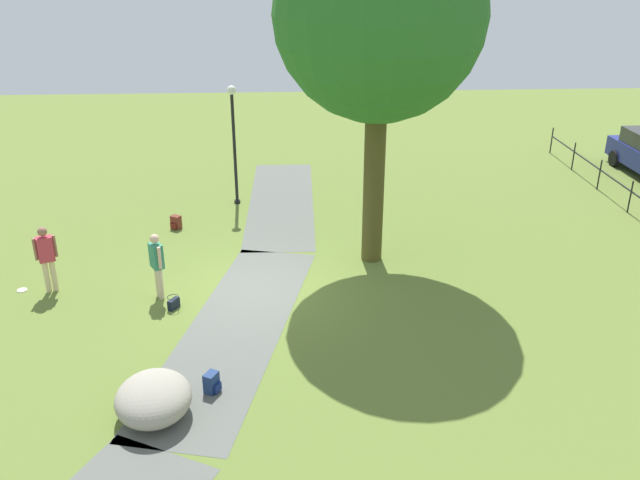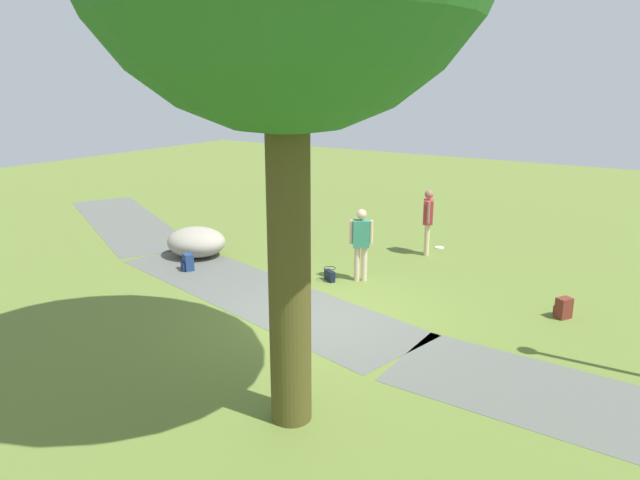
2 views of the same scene
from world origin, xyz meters
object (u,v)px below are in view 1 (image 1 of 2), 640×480
Objects in this scene: frisbee_on_grass at (22,290)px; large_shade_tree at (380,16)px; man_near_boulder at (46,255)px; spare_backpack_on_lawn at (176,222)px; handbag_on_grass at (174,303)px; backpack_by_boulder at (212,383)px; lawn_boulder at (154,398)px; lamp_post at (234,133)px; woman_with_handbag at (157,262)px.

large_shade_tree is at bearing 98.82° from frisbee_on_grass.
spare_backpack_on_lawn is (-3.80, 2.45, -0.79)m from man_near_boulder.
handbag_on_grass is 0.93× the size of backpack_by_boulder.
spare_backpack_on_lawn is (-4.83, -0.63, 0.05)m from handbag_on_grass.
backpack_by_boulder is (4.24, 4.26, -0.79)m from man_near_boulder.
backpack_by_boulder and spare_backpack_on_lawn have the same top height.
lawn_boulder reaches higher than spare_backpack_on_lawn.
backpack_by_boulder is at bearing 12.69° from spare_backpack_on_lawn.
lawn_boulder is 8.74m from spare_backpack_on_lawn.
man_near_boulder is (5.86, -4.14, -1.36)m from lamp_post.
man_near_boulder reaches higher than backpack_by_boulder.
frisbee_on_grass is at bearing -140.64° from lawn_boulder.
large_shade_tree is at bearing 100.10° from man_near_boulder.
backpack_by_boulder reaches higher than frisbee_on_grass.
lawn_boulder is 5.93m from man_near_boulder.
lamp_post is 16.21× the size of frisbee_on_grass.
woman_with_handbag is 4.41× the size of handbag_on_grass.
backpack_by_boulder is at bearing 124.23° from lawn_boulder.
backpack_by_boulder reaches higher than handbag_on_grass.
handbag_on_grass is at bearing -63.50° from large_shade_tree.
woman_with_handbag is 4.33m from spare_backpack_on_lawn.
man_near_boulder is at bearing -32.80° from spare_backpack_on_lawn.
woman_with_handbag reaches higher than frisbee_on_grass.
woman_with_handbag is 3.60m from frisbee_on_grass.
backpack_by_boulder is (-0.65, 0.96, -0.18)m from lawn_boulder.
backpack_by_boulder is at bearing 0.68° from lamp_post.
man_near_boulder reaches higher than lawn_boulder.
large_shade_tree is 5.35× the size of woman_with_handbag.
lamp_post is at bearing 144.78° from man_near_boulder.
backpack_by_boulder is 8.24m from spare_backpack_on_lawn.
lamp_post reaches higher than backpack_by_boulder.
large_shade_tree is 9.80m from lawn_boulder.
spare_backpack_on_lawn is at bearing 139.32° from frisbee_on_grass.
handbag_on_grass is (6.89, -1.06, -2.20)m from lamp_post.
woman_with_handbag is at bearing 3.09° from spare_backpack_on_lawn.
woman_with_handbag is 2.72m from man_near_boulder.
lawn_boulder reaches higher than backpack_by_boulder.
large_shade_tree is at bearing 66.77° from spare_backpack_on_lawn.
man_near_boulder is 4.22× the size of backpack_by_boulder.
frisbee_on_grass is at bearing -40.68° from spare_backpack_on_lawn.
woman_with_handbag reaches higher than handbag_on_grass.
handbag_on_grass is 1.58× the size of frisbee_on_grass.
woman_with_handbag is 4.10× the size of spare_backpack_on_lawn.
spare_backpack_on_lawn reaches higher than frisbee_on_grass.
large_shade_tree is 10.81m from frisbee_on_grass.
backpack_by_boulder is at bearing -33.35° from large_shade_tree.
lawn_boulder is at bearing 34.04° from man_near_boulder.
frisbee_on_grass is at bearing -40.21° from lamp_post.
large_shade_tree is 23.57× the size of handbag_on_grass.
man_near_boulder is at bearing -99.71° from woman_with_handbag.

